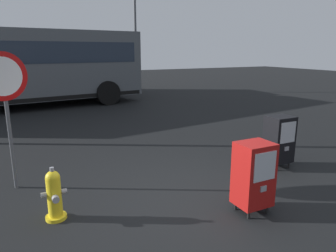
{
  "coord_description": "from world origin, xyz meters",
  "views": [
    {
      "loc": [
        -2.16,
        -3.72,
        2.25
      ],
      "look_at": [
        0.3,
        1.2,
        0.9
      ],
      "focal_mm": 33.38,
      "sensor_mm": 36.0,
      "label": 1
    }
  ],
  "objects_px": {
    "fire_hydrant": "(54,195)",
    "stop_sign": "(5,93)",
    "newspaper_box_primary": "(254,174)",
    "bus_near": "(2,65)",
    "street_light_near_right": "(135,15)",
    "bus_far": "(0,61)",
    "newspaper_box_secondary": "(279,139)"
  },
  "relations": [
    {
      "from": "bus_near",
      "to": "street_light_near_right",
      "type": "relative_size",
      "value": 1.54
    },
    {
      "from": "newspaper_box_secondary",
      "to": "street_light_near_right",
      "type": "height_order",
      "value": "street_light_near_right"
    },
    {
      "from": "stop_sign",
      "to": "newspaper_box_secondary",
      "type": "bearing_deg",
      "value": -14.98
    },
    {
      "from": "bus_far",
      "to": "newspaper_box_secondary",
      "type": "bearing_deg",
      "value": -67.13
    },
    {
      "from": "fire_hydrant",
      "to": "stop_sign",
      "type": "height_order",
      "value": "stop_sign"
    },
    {
      "from": "newspaper_box_primary",
      "to": "street_light_near_right",
      "type": "distance_m",
      "value": 13.94
    },
    {
      "from": "fire_hydrant",
      "to": "stop_sign",
      "type": "bearing_deg",
      "value": 109.13
    },
    {
      "from": "stop_sign",
      "to": "newspaper_box_primary",
      "type": "bearing_deg",
      "value": -38.46
    },
    {
      "from": "fire_hydrant",
      "to": "bus_near",
      "type": "xyz_separation_m",
      "value": [
        -0.59,
        9.39,
        1.36
      ]
    },
    {
      "from": "fire_hydrant",
      "to": "stop_sign",
      "type": "distance_m",
      "value": 1.88
    },
    {
      "from": "newspaper_box_primary",
      "to": "street_light_near_right",
      "type": "xyz_separation_m",
      "value": [
        3.29,
        13.1,
        3.47
      ]
    },
    {
      "from": "bus_far",
      "to": "stop_sign",
      "type": "bearing_deg",
      "value": -86.57
    },
    {
      "from": "newspaper_box_primary",
      "to": "newspaper_box_secondary",
      "type": "xyz_separation_m",
      "value": [
        1.64,
        1.13,
        0.0
      ]
    },
    {
      "from": "newspaper_box_primary",
      "to": "bus_near",
      "type": "bearing_deg",
      "value": 106.59
    },
    {
      "from": "bus_far",
      "to": "fire_hydrant",
      "type": "bearing_deg",
      "value": -84.66
    },
    {
      "from": "newspaper_box_primary",
      "to": "stop_sign",
      "type": "relative_size",
      "value": 0.46
    },
    {
      "from": "fire_hydrant",
      "to": "bus_near",
      "type": "distance_m",
      "value": 9.51
    },
    {
      "from": "fire_hydrant",
      "to": "newspaper_box_primary",
      "type": "bearing_deg",
      "value": -22.34
    },
    {
      "from": "newspaper_box_secondary",
      "to": "bus_far",
      "type": "xyz_separation_m",
      "value": [
        -4.87,
        12.9,
        1.14
      ]
    },
    {
      "from": "newspaper_box_primary",
      "to": "newspaper_box_secondary",
      "type": "distance_m",
      "value": 1.99
    },
    {
      "from": "fire_hydrant",
      "to": "stop_sign",
      "type": "relative_size",
      "value": 0.33
    },
    {
      "from": "newspaper_box_primary",
      "to": "bus_near",
      "type": "xyz_separation_m",
      "value": [
        -3.11,
        10.43,
        1.14
      ]
    },
    {
      "from": "stop_sign",
      "to": "bus_near",
      "type": "distance_m",
      "value": 8.06
    },
    {
      "from": "bus_near",
      "to": "street_light_near_right",
      "type": "xyz_separation_m",
      "value": [
        6.39,
        2.67,
        2.33
      ]
    },
    {
      "from": "fire_hydrant",
      "to": "street_light_near_right",
      "type": "relative_size",
      "value": 0.11
    },
    {
      "from": "street_light_near_right",
      "to": "newspaper_box_primary",
      "type": "bearing_deg",
      "value": -104.08
    },
    {
      "from": "newspaper_box_primary",
      "to": "newspaper_box_secondary",
      "type": "bearing_deg",
      "value": 34.66
    },
    {
      "from": "fire_hydrant",
      "to": "bus_far",
      "type": "height_order",
      "value": "bus_far"
    },
    {
      "from": "stop_sign",
      "to": "bus_far",
      "type": "xyz_separation_m",
      "value": [
        -0.25,
        11.67,
        0.11
      ]
    },
    {
      "from": "newspaper_box_primary",
      "to": "bus_far",
      "type": "height_order",
      "value": "bus_far"
    },
    {
      "from": "newspaper_box_secondary",
      "to": "stop_sign",
      "type": "height_order",
      "value": "stop_sign"
    },
    {
      "from": "newspaper_box_secondary",
      "to": "street_light_near_right",
      "type": "bearing_deg",
      "value": 82.16
    }
  ]
}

